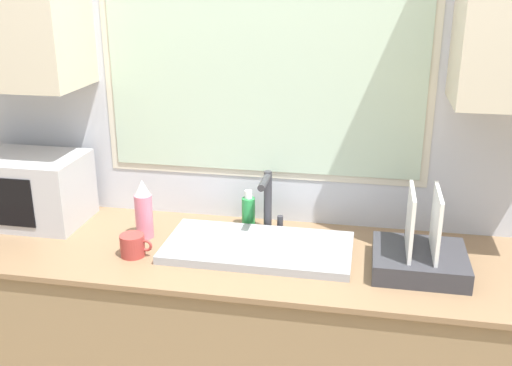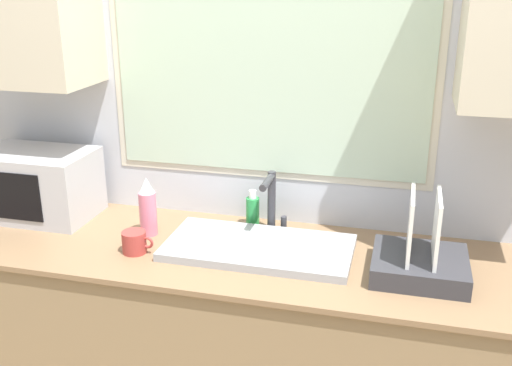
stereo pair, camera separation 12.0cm
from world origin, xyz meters
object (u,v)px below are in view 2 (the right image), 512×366
object	(u,v)px
dish_rack	(420,260)
mug_near_sink	(135,242)
microwave	(37,184)
spray_bottle	(148,207)
faucet	(271,198)
soap_bottle	(253,211)

from	to	relation	value
dish_rack	mug_near_sink	size ratio (longest dim) A/B	2.64
microwave	spray_bottle	bearing A→B (deg)	-7.13
microwave	faucet	bearing A→B (deg)	4.41
microwave	mug_near_sink	size ratio (longest dim) A/B	3.93
faucet	mug_near_sink	xyz separation A→B (m)	(-0.44, -0.30, -0.10)
microwave	dish_rack	xyz separation A→B (m)	(1.54, -0.15, -0.08)
faucet	microwave	bearing A→B (deg)	-175.59
spray_bottle	soap_bottle	xyz separation A→B (m)	(0.37, 0.18, -0.05)
dish_rack	soap_bottle	size ratio (longest dim) A/B	2.09
faucet	mug_near_sink	distance (m)	0.54
faucet	dish_rack	distance (m)	0.61
microwave	mug_near_sink	distance (m)	0.59
dish_rack	mug_near_sink	distance (m)	1.01
microwave	spray_bottle	world-z (taller)	microwave
mug_near_sink	spray_bottle	bearing A→B (deg)	95.76
microwave	spray_bottle	xyz separation A→B (m)	(0.52, -0.07, -0.03)
microwave	spray_bottle	distance (m)	0.53
soap_bottle	dish_rack	bearing A→B (deg)	-22.03
microwave	soap_bottle	distance (m)	0.91
dish_rack	spray_bottle	distance (m)	1.02
faucet	dish_rack	xyz separation A→B (m)	(0.56, -0.22, -0.09)
microwave	soap_bottle	bearing A→B (deg)	7.31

